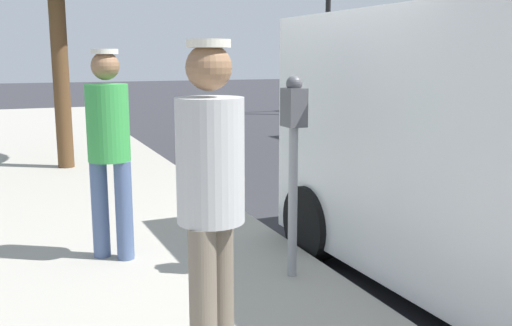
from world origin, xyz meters
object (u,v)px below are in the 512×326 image
Objects in this scene: pedestrian_in_gray at (211,190)px; pedestrian_in_green at (109,141)px; traffic_light_corner at (352,1)px; parking_meter_near at (294,143)px.

pedestrian_in_green is (0.20, -2.01, -0.01)m from pedestrian_in_gray.
pedestrian_in_green is 14.55m from traffic_light_corner.
traffic_light_corner is at bearing -124.55° from pedestrian_in_gray.
pedestrian_in_gray reaches higher than pedestrian_in_green.
pedestrian_in_gray is 0.33× the size of traffic_light_corner.
parking_meter_near is 0.89× the size of pedestrian_in_green.
traffic_light_corner is (-8.98, -13.04, 2.37)m from pedestrian_in_gray.
parking_meter_near is at bearing 56.31° from traffic_light_corner.
parking_meter_near is 0.88× the size of pedestrian_in_gray.
traffic_light_corner is (-9.18, -11.04, 2.38)m from pedestrian_in_green.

